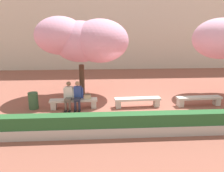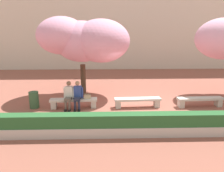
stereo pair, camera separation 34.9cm
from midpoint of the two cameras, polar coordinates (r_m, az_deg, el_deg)
ground_plane at (r=10.53m, az=5.68°, el=-5.44°), size 100.00×100.00×0.00m
building_facade at (r=22.15m, az=0.68°, el=18.67°), size 28.00×4.00×10.36m
stone_bench_west_end at (r=10.38m, az=-10.91°, el=-4.11°), size 2.21×0.52×0.45m
stone_bench_near_west at (r=10.43m, az=5.72°, el=-3.82°), size 2.21×0.52×0.45m
stone_bench_center at (r=11.31m, az=20.95°, el=-3.28°), size 2.21×0.52×0.45m
person_seated_left at (r=10.25m, az=-12.20°, el=-2.17°), size 0.51×0.70×1.29m
person_seated_right at (r=10.19m, az=-9.94°, el=-2.15°), size 0.51×0.68×1.29m
handbag at (r=10.24m, az=-7.37°, el=-2.67°), size 0.30×0.15×0.34m
cherry_tree_main at (r=11.98m, az=-8.40°, el=11.85°), size 4.94×3.30×4.27m
planter_hedge_foreground at (r=7.83m, az=9.10°, el=-9.80°), size 12.37×0.50×0.80m
trash_bin at (r=10.83m, az=-20.74°, el=-3.61°), size 0.44×0.44×0.78m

